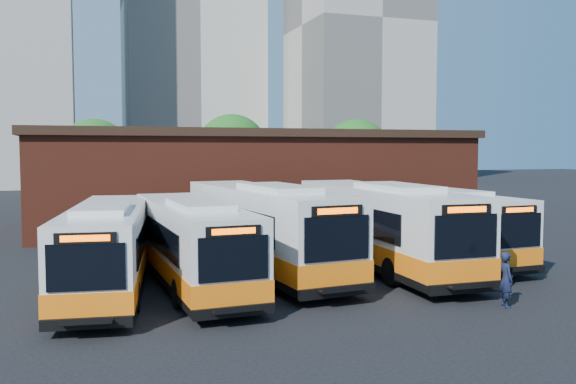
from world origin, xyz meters
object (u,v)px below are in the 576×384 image
object	(u,v)px
bus_west	(191,246)
bus_farwest	(108,250)
bus_east	(430,226)
bus_mideast	(380,228)
bus_midwest	(263,231)
transit_worker	(506,279)

from	to	relation	value
bus_west	bus_farwest	bearing A→B (deg)	177.29
bus_east	bus_west	bearing A→B (deg)	-171.57
bus_mideast	bus_farwest	bearing A→B (deg)	-173.84
bus_west	bus_midwest	bearing A→B (deg)	26.28
bus_west	bus_mideast	world-z (taller)	bus_mideast
bus_midwest	bus_mideast	world-z (taller)	bus_midwest
transit_worker	bus_mideast	bearing A→B (deg)	17.78
bus_midwest	bus_mideast	distance (m)	5.14
bus_west	transit_worker	size ratio (longest dim) A/B	6.74
bus_west	bus_mideast	xyz separation A→B (m)	(8.45, 0.99, 0.19)
bus_west	transit_worker	bearing A→B (deg)	-38.03
bus_midwest	transit_worker	size ratio (longest dim) A/B	7.63
bus_midwest	transit_worker	xyz separation A→B (m)	(5.81, -8.40, -0.79)
bus_farwest	bus_west	world-z (taller)	bus_west
bus_west	transit_worker	world-z (taller)	bus_west
bus_midwest	bus_mideast	size ratio (longest dim) A/B	1.01
transit_worker	bus_midwest	bearing A→B (deg)	46.74
bus_mideast	bus_east	bearing A→B (deg)	23.18
bus_midwest	bus_mideast	bearing A→B (deg)	-15.41
bus_farwest	bus_east	size ratio (longest dim) A/B	0.98
bus_farwest	bus_midwest	xyz separation A→B (m)	(6.41, 1.88, 0.21)
bus_west	bus_midwest	world-z (taller)	bus_midwest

